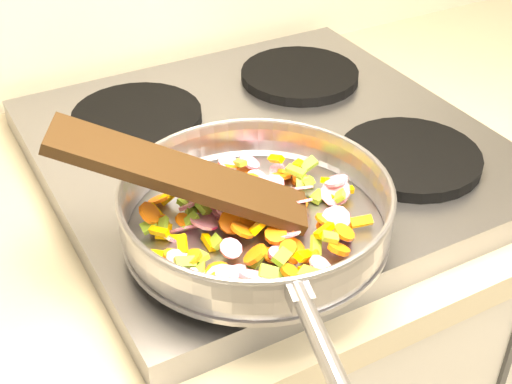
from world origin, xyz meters
TOP-DOWN VIEW (x-y plane):
  - cooktop at (-0.70, 1.67)m, footprint 0.60×0.60m
  - grate_fl at (-0.84, 1.52)m, footprint 0.19×0.19m
  - grate_fr at (-0.56, 1.52)m, footprint 0.19×0.19m
  - grate_bl at (-0.84, 1.81)m, footprint 0.19×0.19m
  - grate_br at (-0.56, 1.81)m, footprint 0.19×0.19m
  - saute_pan at (-0.82, 1.48)m, footprint 0.35×0.51m
  - vegetable_heap at (-0.83, 1.48)m, footprint 0.26×0.27m
  - wooden_spatula at (-0.89, 1.52)m, footprint 0.27×0.19m

SIDE VIEW (x-z plane):
  - cooktop at x=-0.70m, z-range 0.90..0.94m
  - grate_fl at x=-0.84m, z-range 0.94..0.96m
  - grate_fr at x=-0.56m, z-range 0.94..0.96m
  - grate_bl at x=-0.84m, z-range 0.94..0.96m
  - grate_br at x=-0.56m, z-range 0.94..0.96m
  - vegetable_heap at x=-0.83m, z-range 0.95..1.00m
  - saute_pan at x=-0.82m, z-range 0.96..1.02m
  - wooden_spatula at x=-0.89m, z-range 0.97..1.09m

